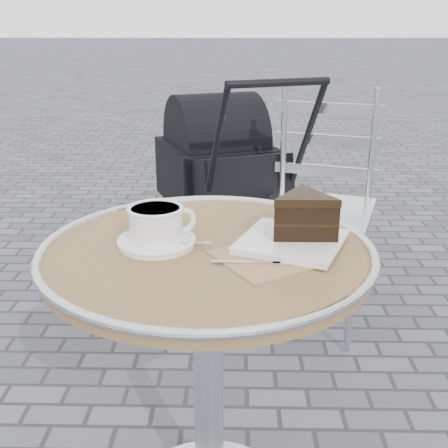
{
  "coord_description": "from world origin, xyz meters",
  "views": [
    {
      "loc": [
        0.06,
        -1.11,
        1.19
      ],
      "look_at": [
        0.04,
        0.02,
        0.78
      ],
      "focal_mm": 45.0,
      "sensor_mm": 36.0,
      "label": 1
    }
  ],
  "objects_px": {
    "cafe_table": "(208,316)",
    "cappuccino_set": "(157,228)",
    "bistro_chair": "(322,180)",
    "cake_plate_set": "(301,222)",
    "baby_stroller": "(223,184)"
  },
  "relations": [
    {
      "from": "cafe_table",
      "to": "cappuccino_set",
      "type": "height_order",
      "value": "cappuccino_set"
    },
    {
      "from": "cappuccino_set",
      "to": "bistro_chair",
      "type": "xyz_separation_m",
      "value": [
        0.51,
        1.06,
        -0.18
      ]
    },
    {
      "from": "cake_plate_set",
      "to": "baby_stroller",
      "type": "distance_m",
      "value": 1.51
    },
    {
      "from": "bistro_chair",
      "to": "cafe_table",
      "type": "bearing_deg",
      "value": -92.37
    },
    {
      "from": "cake_plate_set",
      "to": "bistro_chair",
      "type": "distance_m",
      "value": 1.08
    },
    {
      "from": "cappuccino_set",
      "to": "cafe_table",
      "type": "bearing_deg",
      "value": -32.26
    },
    {
      "from": "bistro_chair",
      "to": "baby_stroller",
      "type": "height_order",
      "value": "baby_stroller"
    },
    {
      "from": "cafe_table",
      "to": "baby_stroller",
      "type": "distance_m",
      "value": 1.49
    },
    {
      "from": "cake_plate_set",
      "to": "cappuccino_set",
      "type": "bearing_deg",
      "value": -155.57
    },
    {
      "from": "cappuccino_set",
      "to": "baby_stroller",
      "type": "xyz_separation_m",
      "value": [
        0.11,
        1.47,
        -0.32
      ]
    },
    {
      "from": "baby_stroller",
      "to": "bistro_chair",
      "type": "bearing_deg",
      "value": -67.29
    },
    {
      "from": "cafe_table",
      "to": "baby_stroller",
      "type": "bearing_deg",
      "value": 90.07
    },
    {
      "from": "cafe_table",
      "to": "bistro_chair",
      "type": "bearing_deg",
      "value": 69.39
    },
    {
      "from": "bistro_chair",
      "to": "baby_stroller",
      "type": "relative_size",
      "value": 0.91
    },
    {
      "from": "cafe_table",
      "to": "cake_plate_set",
      "type": "relative_size",
      "value": 2.26
    }
  ]
}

